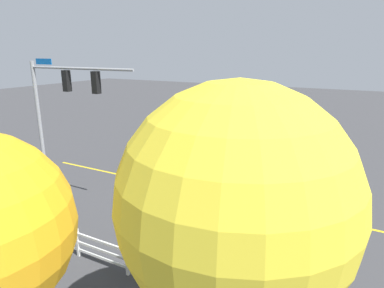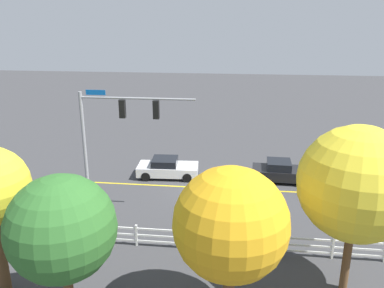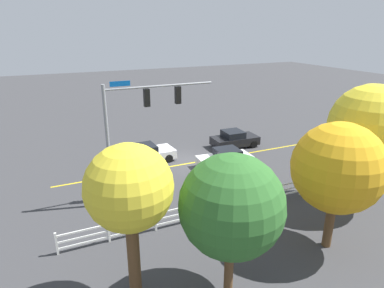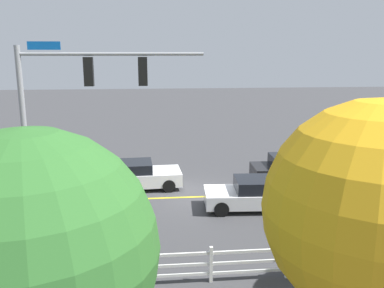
% 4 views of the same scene
% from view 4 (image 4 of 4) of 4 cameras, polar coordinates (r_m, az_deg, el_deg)
% --- Properties ---
extents(ground_plane, '(120.00, 120.00, 0.00)m').
position_cam_4_polar(ground_plane, '(19.98, 1.10, -7.34)').
color(ground_plane, '#38383A').
extents(lane_center_stripe, '(28.00, 0.16, 0.01)m').
position_cam_4_polar(lane_center_stripe, '(20.81, 12.18, -6.79)').
color(lane_center_stripe, gold).
rests_on(lane_center_stripe, ground_plane).
extents(signal_assembly, '(6.46, 0.38, 7.18)m').
position_cam_4_polar(signal_assembly, '(15.14, -16.47, 5.24)').
color(signal_assembly, gray).
rests_on(signal_assembly, ground_plane).
extents(car_0, '(4.13, 2.14, 1.37)m').
position_cam_4_polar(car_0, '(18.55, 8.22, -6.93)').
color(car_0, silver).
rests_on(car_0, ground_plane).
extents(car_1, '(4.05, 2.12, 1.46)m').
position_cam_4_polar(car_1, '(22.59, 13.32, -3.48)').
color(car_1, black).
rests_on(car_1, ground_plane).
extents(car_2, '(4.38, 2.23, 1.38)m').
position_cam_4_polar(car_2, '(21.24, -7.52, -4.34)').
color(car_2, silver).
rests_on(car_2, ground_plane).
extents(white_rail_fence, '(26.10, 0.10, 1.15)m').
position_cam_4_polar(white_rail_fence, '(13.81, 17.89, -14.82)').
color(white_rail_fence, white).
rests_on(white_rail_fence, ground_plane).
extents(tree_1, '(3.85, 3.85, 5.80)m').
position_cam_4_polar(tree_1, '(6.86, -21.16, -13.98)').
color(tree_1, brown).
rests_on(tree_1, ground_plane).
extents(tree_2, '(4.09, 4.09, 6.09)m').
position_cam_4_polar(tree_2, '(8.22, 24.14, -8.51)').
color(tree_2, brown).
rests_on(tree_2, ground_plane).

